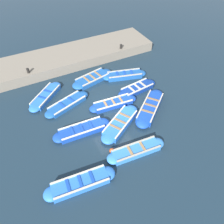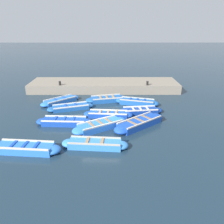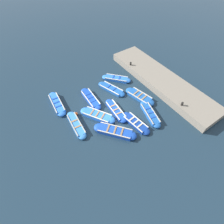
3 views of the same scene
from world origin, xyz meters
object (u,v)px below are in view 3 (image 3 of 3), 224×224
Objects in this scene: boat_outer_right at (136,123)px; bollard_mid_north at (182,104)px; boat_mid_row at (116,110)px; boat_centre at (76,125)px; boat_outer_left at (116,79)px; boat_near_quay at (140,96)px; boat_bow_out at (91,99)px; buoy_orange_near at (76,114)px; boat_broadside at (150,114)px; boat_far_corner at (115,132)px; boat_alongside at (111,89)px; boat_tucked at (57,104)px; boat_drifting at (97,116)px; bollard_north at (131,64)px.

bollard_mid_north is at bearing 165.93° from boat_outer_right.
boat_centre is at bearing -8.94° from boat_mid_row.
boat_near_quay reaches higher than boat_outer_left.
boat_bow_out is 11.89× the size of buoy_orange_near.
boat_mid_row is 3.24m from boat_broadside.
boat_far_corner is 2.10m from boat_outer_right.
boat_far_corner is at bearing 133.56° from boat_centre.
boat_bow_out is at bearing -53.81° from boat_broadside.
boat_mid_row is 3.05m from boat_alongside.
boat_tucked is at bearing -65.79° from buoy_orange_near.
boat_mid_row is at bearing 63.71° from boat_alongside.
boat_broadside is (-2.38, 2.20, 0.03)m from boat_mid_row.
boat_centre is at bearing -24.15° from boat_broadside.
boat_bow_out reaches higher than buoy_orange_near.
boat_near_quay is 10.12× the size of bollard_mid_north.
buoy_orange_near is at bearing -45.79° from boat_outer_right.
boat_outer_left is at bearing -71.77° from bollard_mid_north.
boat_near_quay is at bearing 165.67° from buoy_orange_near.
boat_near_quay is 4.90m from boat_drifting.
boat_near_quay is (-4.57, -2.08, -0.03)m from boat_far_corner.
boat_far_corner is (0.27, 4.64, 0.02)m from boat_bow_out.
boat_tucked is at bearing -1.61° from boat_outer_left.
boat_outer_left is at bearing 11.70° from bollard_north.
boat_outer_right is at bearing 134.21° from buoy_orange_near.
boat_bow_out is 8.80m from bollard_mid_north.
boat_mid_row is 6.19m from bollard_mid_north.
boat_broadside is 9.82× the size of bollard_mid_north.
boat_tucked is 1.05× the size of boat_broadside.
boat_far_corner reaches higher than boat_broadside.
boat_far_corner is at bearing 115.49° from boat_tucked.
bollard_north is at bearing -124.72° from boat_outer_right.
boat_near_quay is at bearing -107.12° from boat_broadside.
boat_far_corner is 1.19× the size of boat_outer_left.
boat_far_corner reaches higher than buoy_orange_near.
boat_tucked is 12.24× the size of buoy_orange_near.
boat_far_corner reaches higher than boat_bow_out.
buoy_orange_near is (-0.60, -1.16, -0.03)m from boat_centre.
boat_broadside is at bearing 67.09° from bollard_north.
boat_bow_out is 2.55m from boat_alongside.
bollard_north is (-6.59, -6.22, 0.76)m from boat_far_corner.
boat_drifting is at bearing 175.29° from boat_centre.
boat_far_corner reaches higher than boat_outer_right.
boat_alongside is (1.75, -2.60, -0.03)m from boat_near_quay.
boat_tucked is at bearing -22.72° from boat_bow_out.
boat_near_quay is at bearing 64.01° from bollard_north.
boat_centre is at bearing 96.77° from boat_tucked.
boat_mid_row is 0.95× the size of boat_bow_out.
boat_drifting is (4.55, 3.36, 0.03)m from boat_outer_left.
boat_outer_left is (-7.06, 0.20, -0.03)m from boat_tucked.
boat_near_quay is (-3.11, -0.14, 0.02)m from boat_mid_row.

